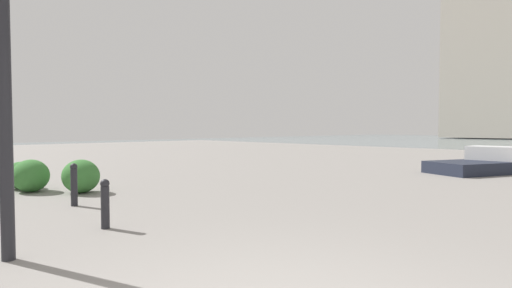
% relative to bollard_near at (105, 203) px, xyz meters
% --- Properties ---
extents(bollard_near, '(0.13, 0.13, 0.72)m').
position_rel_bollard_near_xyz_m(bollard_near, '(0.00, 0.00, 0.00)').
color(bollard_near, '#232328').
rests_on(bollard_near, ground).
extents(bollard_mid, '(0.13, 0.13, 0.79)m').
position_rel_bollard_near_xyz_m(bollard_mid, '(2.06, -0.32, 0.04)').
color(bollard_mid, '#232328').
rests_on(bollard_mid, ground).
extents(shrub_low, '(0.86, 0.78, 0.73)m').
position_rel_bollard_near_xyz_m(shrub_low, '(4.44, -0.25, -0.01)').
color(shrub_low, '#387533').
rests_on(shrub_low, ground).
extents(shrub_round, '(0.88, 0.79, 0.74)m').
position_rel_bollard_near_xyz_m(shrub_round, '(3.50, -1.01, -0.00)').
color(shrub_round, '#387533').
rests_on(shrub_round, ground).
extents(shrub_wide, '(0.76, 0.68, 0.64)m').
position_rel_bollard_near_xyz_m(shrub_wide, '(5.14, -0.23, -0.05)').
color(shrub_wide, '#387533').
rests_on(shrub_wide, ground).
extents(boat, '(3.39, 5.23, 0.95)m').
position_rel_bollard_near_xyz_m(boat, '(-1.70, -12.48, -0.16)').
color(boat, '#1E2333').
rests_on(boat, ground).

